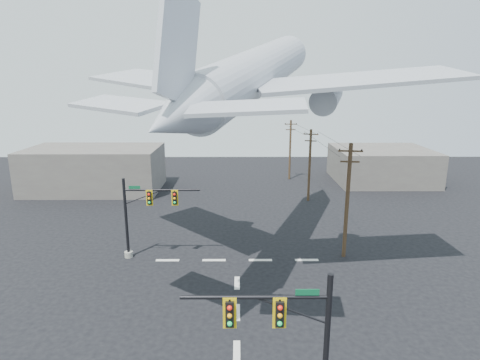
{
  "coord_description": "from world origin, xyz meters",
  "views": [
    {
      "loc": [
        0.1,
        -19.81,
        15.06
      ],
      "look_at": [
        0.21,
        5.0,
        8.87
      ],
      "focal_mm": 30.0,
      "sensor_mm": 36.0,
      "label": 1
    }
  ],
  "objects_px": {
    "airliner": "(256,73)",
    "utility_pole_b": "(310,164)",
    "signal_mast_far": "(142,216)",
    "utility_pole_c": "(290,149)",
    "signal_mast_near": "(296,347)",
    "utility_pole_a": "(347,199)"
  },
  "relations": [
    {
      "from": "signal_mast_near",
      "to": "utility_pole_b",
      "type": "bearing_deg",
      "value": 79.25
    },
    {
      "from": "signal_mast_far",
      "to": "utility_pole_c",
      "type": "relative_size",
      "value": 0.77
    },
    {
      "from": "signal_mast_far",
      "to": "signal_mast_near",
      "type": "bearing_deg",
      "value": -58.57
    },
    {
      "from": "airliner",
      "to": "utility_pole_b",
      "type": "bearing_deg",
      "value": -4.14
    },
    {
      "from": "signal_mast_far",
      "to": "utility_pole_c",
      "type": "height_order",
      "value": "utility_pole_c"
    },
    {
      "from": "signal_mast_near",
      "to": "airliner",
      "type": "xyz_separation_m",
      "value": [
        -1.07,
        17.28,
        11.68
      ]
    },
    {
      "from": "utility_pole_c",
      "to": "airliner",
      "type": "xyz_separation_m",
      "value": [
        -6.61,
        -28.75,
        10.76
      ]
    },
    {
      "from": "utility_pole_c",
      "to": "airliner",
      "type": "bearing_deg",
      "value": -101.1
    },
    {
      "from": "utility_pole_b",
      "to": "signal_mast_near",
      "type": "bearing_deg",
      "value": -82.64
    },
    {
      "from": "utility_pole_c",
      "to": "airliner",
      "type": "distance_m",
      "value": 31.4
    },
    {
      "from": "utility_pole_a",
      "to": "utility_pole_b",
      "type": "relative_size",
      "value": 1.09
    },
    {
      "from": "utility_pole_b",
      "to": "utility_pole_c",
      "type": "height_order",
      "value": "utility_pole_c"
    },
    {
      "from": "signal_mast_far",
      "to": "airliner",
      "type": "bearing_deg",
      "value": -1.29
    },
    {
      "from": "signal_mast_far",
      "to": "airliner",
      "type": "xyz_separation_m",
      "value": [
        9.62,
        -0.22,
        11.77
      ]
    },
    {
      "from": "signal_mast_near",
      "to": "signal_mast_far",
      "type": "relative_size",
      "value": 1.03
    },
    {
      "from": "utility_pole_c",
      "to": "signal_mast_near",
      "type": "bearing_deg",
      "value": -95.01
    },
    {
      "from": "signal_mast_far",
      "to": "utility_pole_c",
      "type": "xyz_separation_m",
      "value": [
        16.23,
        28.53,
        1.02
      ]
    },
    {
      "from": "utility_pole_b",
      "to": "utility_pole_c",
      "type": "xyz_separation_m",
      "value": [
        -1.01,
        11.57,
        0.02
      ]
    },
    {
      "from": "signal_mast_near",
      "to": "utility_pole_b",
      "type": "height_order",
      "value": "utility_pole_b"
    },
    {
      "from": "utility_pole_b",
      "to": "airliner",
      "type": "relative_size",
      "value": 0.29
    },
    {
      "from": "signal_mast_near",
      "to": "airliner",
      "type": "height_order",
      "value": "airliner"
    },
    {
      "from": "signal_mast_far",
      "to": "utility_pole_b",
      "type": "height_order",
      "value": "utility_pole_b"
    }
  ]
}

